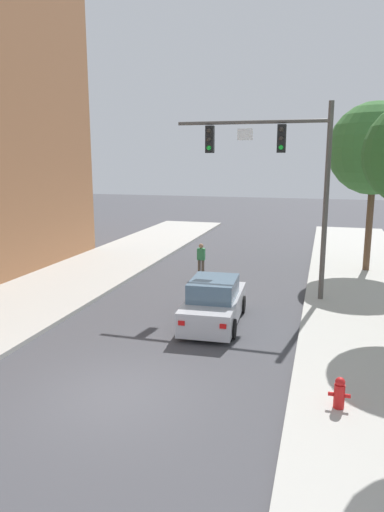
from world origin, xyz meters
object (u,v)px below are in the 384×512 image
object	(u,v)px
pedestrian_crossing_road	(201,259)
fire_hydrant	(339,393)
traffic_signal_mast	(283,166)
car_lead_silver	(214,303)
street_tree_third	(375,149)

from	to	relation	value
pedestrian_crossing_road	fire_hydrant	distance (m)	12.65
traffic_signal_mast	car_lead_silver	xyz separation A→B (m)	(-1.86, -3.51, -4.59)
car_lead_silver	street_tree_third	world-z (taller)	street_tree_third
street_tree_third	car_lead_silver	bearing A→B (deg)	-121.21
traffic_signal_mast	pedestrian_crossing_road	bearing A→B (deg)	146.61
traffic_signal_mast	pedestrian_crossing_road	world-z (taller)	traffic_signal_mast
traffic_signal_mast	fire_hydrant	world-z (taller)	traffic_signal_mast
traffic_signal_mast	street_tree_third	xyz separation A→B (m)	(3.75, 5.75, 0.72)
street_tree_third	pedestrian_crossing_road	bearing A→B (deg)	-157.65
pedestrian_crossing_road	fire_hydrant	size ratio (longest dim) A/B	2.28
traffic_signal_mast	fire_hydrant	distance (m)	9.99
pedestrian_crossing_road	fire_hydrant	xyz separation A→B (m)	(6.09, -11.08, -0.41)
pedestrian_crossing_road	street_tree_third	distance (m)	9.76
traffic_signal_mast	street_tree_third	size ratio (longest dim) A/B	0.93
car_lead_silver	street_tree_third	distance (m)	12.06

